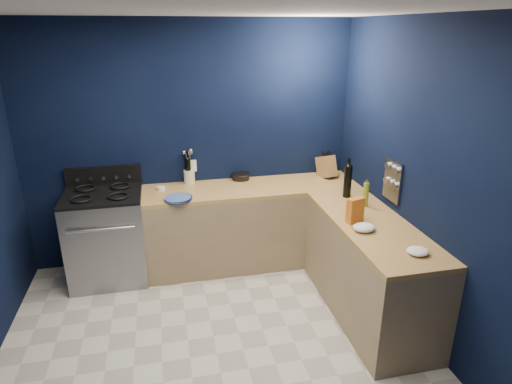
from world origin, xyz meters
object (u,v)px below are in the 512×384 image
object	(u,v)px
utensil_crock	(189,177)
plate_stack	(178,199)
gas_range	(108,238)
crouton_bag	(355,210)
knife_block	(326,167)

from	to	relation	value
utensil_crock	plate_stack	bearing A→B (deg)	-107.32
gas_range	utensil_crock	xyz separation A→B (m)	(0.89, 0.27, 0.51)
utensil_crock	gas_range	bearing A→B (deg)	-163.10
gas_range	crouton_bag	size ratio (longest dim) A/B	4.13
plate_stack	knife_block	bearing A→B (deg)	12.58
gas_range	crouton_bag	bearing A→B (deg)	-25.79
gas_range	crouton_bag	xyz separation A→B (m)	(2.22, -1.07, 0.55)
plate_stack	knife_block	size ratio (longest dim) A/B	1.10
knife_block	plate_stack	bearing A→B (deg)	177.61
utensil_crock	knife_block	bearing A→B (deg)	-4.21
knife_block	crouton_bag	bearing A→B (deg)	-114.52
knife_block	gas_range	bearing A→B (deg)	168.73
gas_range	utensil_crock	size ratio (longest dim) A/B	6.17
utensil_crock	knife_block	size ratio (longest dim) A/B	0.63
gas_range	knife_block	bearing A→B (deg)	3.70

